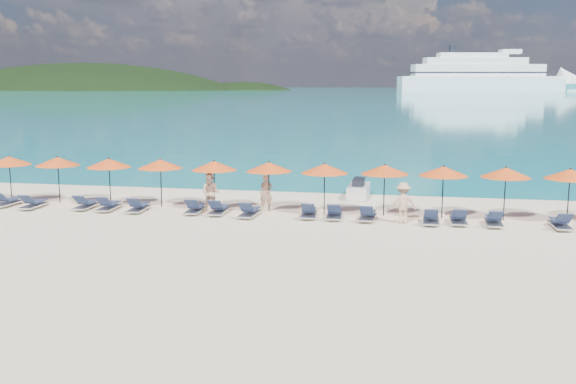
# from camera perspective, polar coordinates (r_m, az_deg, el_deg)

# --- Properties ---
(ground) EXTENTS (1400.00, 1400.00, 0.00)m
(ground) POSITION_cam_1_polar(r_m,az_deg,el_deg) (24.08, -1.36, -3.99)
(ground) COLOR beige
(sea) EXTENTS (1600.00, 1300.00, 0.01)m
(sea) POSITION_cam_1_polar(r_m,az_deg,el_deg) (682.91, 10.64, 8.95)
(sea) COLOR #1FA9B2
(sea) RESTS_ON ground
(headland_main) EXTENTS (374.00, 242.00, 126.50)m
(headland_main) POSITION_cam_1_polar(r_m,az_deg,el_deg) (641.68, -17.56, 5.25)
(headland_main) COLOR black
(headland_main) RESTS_ON ground
(headland_small) EXTENTS (162.00, 126.00, 85.50)m
(headland_small) POSITION_cam_1_polar(r_m,az_deg,el_deg) (604.50, -3.98, 5.71)
(headland_small) COLOR black
(headland_small) RESTS_ON ground
(cruise_ship) EXTENTS (152.92, 53.99, 42.09)m
(cruise_ship) POSITION_cam_1_polar(r_m,az_deg,el_deg) (535.56, 18.08, 9.69)
(cruise_ship) COLOR white
(cruise_ship) RESTS_ON ground
(sailboat_near) EXTENTS (6.22, 2.07, 11.39)m
(sailboat_near) POSITION_cam_1_polar(r_m,az_deg,el_deg) (510.24, 23.90, 8.28)
(sailboat_near) COLOR white
(sailboat_near) RESTS_ON ground
(jetski) EXTENTS (1.01, 2.63, 0.93)m
(jetski) POSITION_cam_1_polar(r_m,az_deg,el_deg) (32.53, 6.30, 0.21)
(jetski) COLOR silver
(jetski) RESTS_ON ground
(beachgoer_a) EXTENTS (0.69, 0.55, 1.64)m
(beachgoer_a) POSITION_cam_1_polar(r_m,az_deg,el_deg) (28.67, -1.94, -0.12)
(beachgoer_a) COLOR tan
(beachgoer_a) RESTS_ON ground
(beachgoer_b) EXTENTS (0.87, 0.51, 1.77)m
(beachgoer_b) POSITION_cam_1_polar(r_m,az_deg,el_deg) (28.51, -6.89, -0.10)
(beachgoer_b) COLOR tan
(beachgoer_b) RESTS_ON ground
(beachgoer_c) EXTENTS (1.18, 0.70, 1.71)m
(beachgoer_c) POSITION_cam_1_polar(r_m,az_deg,el_deg) (26.58, 10.18, -0.96)
(beachgoer_c) COLOR tan
(beachgoer_c) RESTS_ON ground
(umbrella_0) EXTENTS (2.10, 2.10, 2.28)m
(umbrella_0) POSITION_cam_1_polar(r_m,az_deg,el_deg) (33.55, -23.55, 2.57)
(umbrella_0) COLOR black
(umbrella_0) RESTS_ON ground
(umbrella_1) EXTENTS (2.10, 2.10, 2.28)m
(umbrella_1) POSITION_cam_1_polar(r_m,az_deg,el_deg) (32.37, -19.80, 2.58)
(umbrella_1) COLOR black
(umbrella_1) RESTS_ON ground
(umbrella_2) EXTENTS (2.10, 2.10, 2.28)m
(umbrella_2) POSITION_cam_1_polar(r_m,az_deg,el_deg) (30.99, -15.63, 2.50)
(umbrella_2) COLOR black
(umbrella_2) RESTS_ON ground
(umbrella_3) EXTENTS (2.10, 2.10, 2.28)m
(umbrella_3) POSITION_cam_1_polar(r_m,az_deg,el_deg) (30.08, -11.27, 2.47)
(umbrella_3) COLOR black
(umbrella_3) RESTS_ON ground
(umbrella_4) EXTENTS (2.10, 2.10, 2.28)m
(umbrella_4) POSITION_cam_1_polar(r_m,az_deg,el_deg) (29.09, -6.59, 2.35)
(umbrella_4) COLOR black
(umbrella_4) RESTS_ON ground
(umbrella_5) EXTENTS (2.10, 2.10, 2.28)m
(umbrella_5) POSITION_cam_1_polar(r_m,az_deg,el_deg) (28.46, -1.72, 2.25)
(umbrella_5) COLOR black
(umbrella_5) RESTS_ON ground
(umbrella_6) EXTENTS (2.10, 2.10, 2.28)m
(umbrella_6) POSITION_cam_1_polar(r_m,az_deg,el_deg) (27.90, 3.27, 2.09)
(umbrella_6) COLOR black
(umbrella_6) RESTS_ON ground
(umbrella_7) EXTENTS (2.10, 2.10, 2.28)m
(umbrella_7) POSITION_cam_1_polar(r_m,az_deg,el_deg) (27.87, 8.59, 1.99)
(umbrella_7) COLOR black
(umbrella_7) RESTS_ON ground
(umbrella_8) EXTENTS (2.10, 2.10, 2.28)m
(umbrella_8) POSITION_cam_1_polar(r_m,az_deg,el_deg) (27.84, 13.66, 1.82)
(umbrella_8) COLOR black
(umbrella_8) RESTS_ON ground
(umbrella_9) EXTENTS (2.10, 2.10, 2.28)m
(umbrella_9) POSITION_cam_1_polar(r_m,az_deg,el_deg) (28.13, 18.81, 1.65)
(umbrella_9) COLOR black
(umbrella_9) RESTS_ON ground
(umbrella_10) EXTENTS (2.10, 2.10, 2.28)m
(umbrella_10) POSITION_cam_1_polar(r_m,az_deg,el_deg) (28.60, 23.79, 1.47)
(umbrella_10) COLOR black
(umbrella_10) RESTS_ON ground
(lounger_1) EXTENTS (0.68, 1.72, 0.66)m
(lounger_1) POSITION_cam_1_polar(r_m,az_deg,el_deg) (32.68, -23.63, -0.76)
(lounger_1) COLOR silver
(lounger_1) RESTS_ON ground
(lounger_2) EXTENTS (0.67, 1.72, 0.66)m
(lounger_2) POSITION_cam_1_polar(r_m,az_deg,el_deg) (31.63, -21.69, -0.96)
(lounger_2) COLOR silver
(lounger_2) RESTS_ON ground
(lounger_3) EXTENTS (0.66, 1.72, 0.66)m
(lounger_3) POSITION_cam_1_polar(r_m,az_deg,el_deg) (30.66, -17.50, -1.04)
(lounger_3) COLOR silver
(lounger_3) RESTS_ON ground
(lounger_4) EXTENTS (0.70, 1.73, 0.66)m
(lounger_4) POSITION_cam_1_polar(r_m,az_deg,el_deg) (29.99, -15.64, -1.17)
(lounger_4) COLOR silver
(lounger_4) RESTS_ON ground
(lounger_5) EXTENTS (0.74, 1.74, 0.66)m
(lounger_5) POSITION_cam_1_polar(r_m,az_deg,el_deg) (29.38, -13.16, -1.29)
(lounger_5) COLOR silver
(lounger_5) RESTS_ON ground
(lounger_6) EXTENTS (0.70, 1.73, 0.66)m
(lounger_6) POSITION_cam_1_polar(r_m,az_deg,el_deg) (28.60, -8.23, -1.43)
(lounger_6) COLOR silver
(lounger_6) RESTS_ON ground
(lounger_7) EXTENTS (0.66, 1.71, 0.66)m
(lounger_7) POSITION_cam_1_polar(r_m,az_deg,el_deg) (28.23, -6.18, -1.53)
(lounger_7) COLOR silver
(lounger_7) RESTS_ON ground
(lounger_8) EXTENTS (0.68, 1.72, 0.66)m
(lounger_8) POSITION_cam_1_polar(r_m,az_deg,el_deg) (27.57, -3.45, -1.76)
(lounger_8) COLOR silver
(lounger_8) RESTS_ON ground
(lounger_9) EXTENTS (0.78, 1.75, 0.66)m
(lounger_9) POSITION_cam_1_polar(r_m,az_deg,el_deg) (27.38, 1.86, -1.82)
(lounger_9) COLOR silver
(lounger_9) RESTS_ON ground
(lounger_10) EXTENTS (0.76, 1.75, 0.66)m
(lounger_10) POSITION_cam_1_polar(r_m,az_deg,el_deg) (27.23, 4.13, -1.91)
(lounger_10) COLOR silver
(lounger_10) RESTS_ON ground
(lounger_11) EXTENTS (0.67, 1.72, 0.66)m
(lounger_11) POSITION_cam_1_polar(r_m,az_deg,el_deg) (27.03, 7.09, -2.04)
(lounger_11) COLOR silver
(lounger_11) RESTS_ON ground
(lounger_12) EXTENTS (0.67, 1.72, 0.66)m
(lounger_12) POSITION_cam_1_polar(r_m,az_deg,el_deg) (26.80, 12.59, -2.30)
(lounger_12) COLOR silver
(lounger_12) RESTS_ON ground
(lounger_13) EXTENTS (0.65, 1.71, 0.66)m
(lounger_13) POSITION_cam_1_polar(r_m,az_deg,el_deg) (27.05, 14.92, -2.29)
(lounger_13) COLOR silver
(lounger_13) RESTS_ON ground
(lounger_14) EXTENTS (0.65, 1.71, 0.66)m
(lounger_14) POSITION_cam_1_polar(r_m,az_deg,el_deg) (27.09, 17.83, -2.41)
(lounger_14) COLOR silver
(lounger_14) RESTS_ON ground
(lounger_15) EXTENTS (0.67, 1.72, 0.66)m
(lounger_15) POSITION_cam_1_polar(r_m,az_deg,el_deg) (27.50, 23.05, -2.55)
(lounger_15) COLOR silver
(lounger_15) RESTS_ON ground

